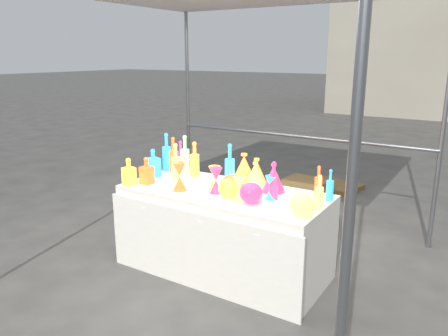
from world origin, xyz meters
The scene contains 31 objects.
ground centered at (0.00, 0.00, 0.00)m, with size 80.00×80.00×0.00m, color slate.
display_table centered at (0.00, -0.01, 0.37)m, with size 1.84×0.83×0.75m.
cardboard_box_closed centered at (0.01, 1.93, 0.19)m, with size 0.52×0.38×0.38m, color olive.
cardboard_box_flat centered at (-0.01, 2.98, 0.03)m, with size 0.77×0.55×0.07m, color olive.
bottle_0 centered at (-0.49, 0.25, 0.92)m, with size 0.09×0.09×0.34m, color red, non-canonical shape.
bottle_1 centered at (-0.85, 0.27, 0.94)m, with size 0.09×0.09×0.38m, color #1A8F32, non-canonical shape.
bottle_2 centered at (-0.75, 0.24, 0.93)m, with size 0.08×0.08×0.36m, color orange, non-canonical shape.
bottle_3 centered at (-0.74, 0.35, 0.90)m, with size 0.08×0.08×0.30m, color #1B3BA2, non-canonical shape.
bottle_4 centered at (-0.54, 0.02, 0.93)m, with size 0.08×0.08×0.35m, color #13776F, non-canonical shape.
bottle_5 centered at (-0.60, 0.25, 0.94)m, with size 0.08×0.08×0.39m, color #D52ACB, non-canonical shape.
bottle_7 centered at (-0.04, 0.16, 0.94)m, with size 0.09×0.09×0.38m, color #1A8F32, non-canonical shape.
decanter_0 centered at (-0.81, -0.31, 0.87)m, with size 0.10×0.10×0.25m, color red, non-canonical shape.
decanter_1 centered at (-0.70, -0.20, 0.87)m, with size 0.10×0.10×0.25m, color orange, non-canonical shape.
decanter_2 centered at (-0.81, 0.02, 0.89)m, with size 0.11×0.11×0.27m, color #1A8F32, non-canonical shape.
hourglass_0 centered at (-0.32, -0.20, 0.87)m, with size 0.12×0.12×0.25m, color orange, non-canonical shape.
hourglass_1 centered at (-0.02, -0.10, 0.86)m, with size 0.11×0.11×0.22m, color #1B3BA2, non-canonical shape.
hourglass_2 centered at (0.25, -0.17, 0.85)m, with size 0.10×0.10×0.20m, color #13776F, non-canonical shape.
hourglass_4 centered at (-0.08, -0.02, 0.85)m, with size 0.10×0.10×0.21m, color red, non-canonical shape.
hourglass_5 centered at (0.45, 0.00, 0.85)m, with size 0.10×0.10×0.20m, color #1A8F32, non-canonical shape.
globe_0 centered at (0.13, -0.14, 0.82)m, with size 0.17×0.17×0.14m, color red, non-canonical shape.
globe_1 centered at (0.81, -0.22, 0.83)m, with size 0.19×0.19×0.15m, color #13776F, non-canonical shape.
globe_2 centered at (0.13, -0.07, 0.83)m, with size 0.19×0.19×0.16m, color orange, non-canonical shape.
globe_3 centered at (0.36, -0.17, 0.82)m, with size 0.19×0.19×0.15m, color #1B3BA2, non-canonical shape.
lampshade_0 centered at (0.17, 0.27, 0.88)m, with size 0.21×0.21×0.25m, color #FAF134, non-canonical shape.
lampshade_1 centered at (0.07, 0.22, 0.90)m, with size 0.25×0.25×0.29m, color #FAF134, non-canonical shape.
lampshade_2 centered at (0.37, 0.20, 0.87)m, with size 0.21×0.21×0.25m, color #1B3BA2, non-canonical shape.
lampshade_3 centered at (0.20, 0.19, 0.87)m, with size 0.20×0.20×0.24m, color #13776F, non-canonical shape.
bottle_8 centered at (0.86, 0.23, 0.88)m, with size 0.06×0.06×0.26m, color #1A8F32, non-canonical shape.
bottle_9 centered at (0.76, 0.23, 0.89)m, with size 0.06×0.06×0.27m, color orange, non-canonical shape.
bottle_10 centered at (0.46, 0.01, 0.91)m, with size 0.07×0.07×0.32m, color #1B3BA2, non-canonical shape.
bottle_11 centered at (0.86, -0.01, 0.89)m, with size 0.06×0.06×0.27m, color #13776F, non-canonical shape.
Camera 1 is at (1.92, -3.05, 1.89)m, focal length 35.00 mm.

